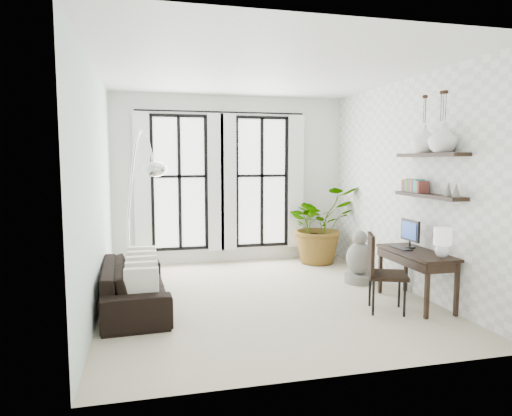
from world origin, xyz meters
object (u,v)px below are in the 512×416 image
object	(u,v)px
desk	(418,255)
desk_chair	(380,268)
plant	(319,225)
buddha	(359,261)
arc_lamp	(140,169)
sofa	(135,286)

from	to	relation	value
desk	desk_chair	distance (m)	0.63
plant	buddha	world-z (taller)	plant
plant	buddha	size ratio (longest dim) A/B	1.74
plant	desk_chair	size ratio (longest dim) A/B	1.46
desk_chair	buddha	size ratio (longest dim) A/B	1.20
desk	buddha	xyz separation A→B (m)	(-0.24, 1.26, -0.34)
desk_chair	arc_lamp	bearing A→B (deg)	176.48
sofa	buddha	world-z (taller)	buddha
plant	desk_chair	xyz separation A→B (m)	(-0.29, -2.88, -0.16)
desk	buddha	world-z (taller)	desk
plant	arc_lamp	distance (m)	3.79
desk	sofa	bearing A→B (deg)	167.77
sofa	desk_chair	world-z (taller)	desk_chair
plant	desk_chair	distance (m)	2.90
sofa	desk_chair	distance (m)	3.27
desk	arc_lamp	distance (m)	4.04
desk_chair	buddha	world-z (taller)	desk_chair
sofa	arc_lamp	world-z (taller)	arc_lamp
arc_lamp	buddha	distance (m)	3.72
sofa	buddha	bearing A→B (deg)	-85.23
buddha	sofa	bearing A→B (deg)	-172.76
buddha	arc_lamp	bearing A→B (deg)	179.00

